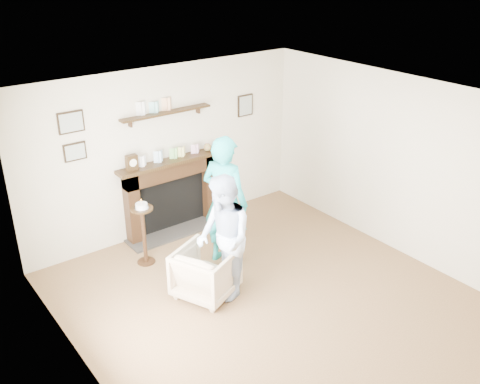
% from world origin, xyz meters
% --- Properties ---
extents(ground, '(5.00, 5.00, 0.00)m').
position_xyz_m(ground, '(0.00, 0.00, 0.00)').
color(ground, brown).
rests_on(ground, ground).
extents(room_shell, '(4.54, 5.02, 2.52)m').
position_xyz_m(room_shell, '(-0.00, 0.69, 1.62)').
color(room_shell, beige).
rests_on(room_shell, ground).
extents(armchair, '(0.91, 0.90, 0.64)m').
position_xyz_m(armchair, '(-0.54, 0.68, 0.00)').
color(armchair, '#BCAB8B').
rests_on(armchair, ground).
extents(man, '(0.80, 0.92, 1.59)m').
position_xyz_m(man, '(-0.36, 0.55, 0.00)').
color(man, silver).
rests_on(man, ground).
extents(woman, '(0.65, 0.78, 1.83)m').
position_xyz_m(woman, '(0.10, 1.16, 0.00)').
color(woman, '#1EAB96').
rests_on(woman, ground).
extents(pedestal_table, '(0.30, 0.30, 0.96)m').
position_xyz_m(pedestal_table, '(-0.80, 1.80, 0.59)').
color(pedestal_table, black).
rests_on(pedestal_table, ground).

